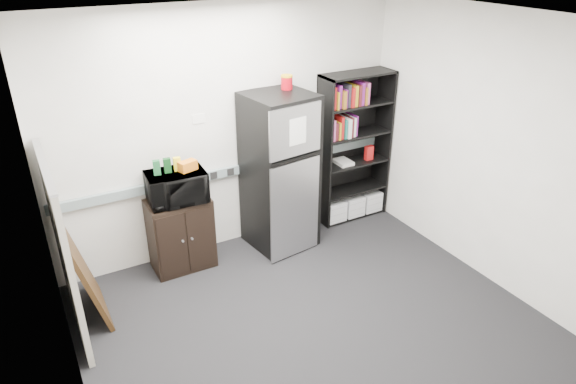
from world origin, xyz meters
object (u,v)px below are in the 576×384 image
object	(u,v)px
cabinet	(181,234)
microwave	(176,187)
cubicle_partition	(63,249)
bookshelf	(353,149)
refrigerator	(280,173)

from	to	relation	value
cabinet	microwave	world-z (taller)	microwave
cabinet	microwave	bearing A→B (deg)	-90.00
cubicle_partition	microwave	bearing A→B (deg)	19.15
bookshelf	microwave	world-z (taller)	bookshelf
microwave	bookshelf	bearing A→B (deg)	5.45
cubicle_partition	refrigerator	world-z (taller)	refrigerator
bookshelf	cubicle_partition	xyz separation A→B (m)	(-3.43, -0.49, -0.10)
bookshelf	cubicle_partition	distance (m)	3.46
cubicle_partition	cabinet	xyz separation A→B (m)	(1.17, 0.42, -0.41)
cabinet	microwave	xyz separation A→B (m)	(0.00, -0.02, 0.56)
microwave	refrigerator	bearing A→B (deg)	0.25
microwave	refrigerator	xyz separation A→B (m)	(1.16, -0.06, -0.07)
bookshelf	cabinet	bearing A→B (deg)	-178.37
bookshelf	cabinet	size ratio (longest dim) A/B	2.31
refrigerator	microwave	bearing A→B (deg)	169.24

